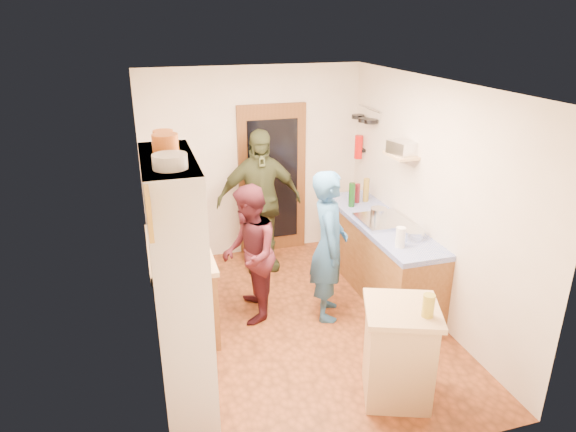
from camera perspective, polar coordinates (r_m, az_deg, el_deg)
name	(u,v)px	position (r m, az deg, el deg)	size (l,w,h in m)	color
floor	(298,324)	(5.83, 1.11, -11.89)	(3.00, 4.00, 0.02)	brown
ceiling	(300,82)	(4.90, 1.33, 14.61)	(3.00, 4.00, 0.02)	silver
wall_back	(254,163)	(7.07, -3.82, 5.87)	(3.00, 0.02, 2.60)	silver
wall_front	(391,318)	(3.57, 11.35, -11.10)	(3.00, 0.02, 2.60)	silver
wall_left	(146,231)	(5.00, -15.50, -1.62)	(0.02, 4.00, 2.60)	silver
wall_right	(430,200)	(5.84, 15.46, 1.74)	(0.02, 4.00, 2.60)	silver
door_frame	(272,180)	(7.16, -1.75, 4.03)	(0.95, 0.06, 2.10)	brown
door_glass	(273,181)	(7.13, -1.67, 3.95)	(0.70, 0.02, 1.70)	black
hutch_body	(179,287)	(4.37, -12.06, -7.70)	(0.40, 1.20, 2.20)	white
hutch_top_shelf	(167,160)	(3.97, -13.26, 6.07)	(0.40, 1.14, 0.04)	white
plate_stack	(170,161)	(3.66, -12.99, 5.94)	(0.24, 0.24, 0.10)	white
orange_pot_a	(165,145)	(4.03, -13.47, 7.73)	(0.20, 0.20, 0.16)	orange
orange_pot_b	(163,139)	(4.24, -13.68, 8.29)	(0.16, 0.16, 0.14)	orange
left_counter_base	(182,286)	(5.79, -11.74, -7.59)	(0.60, 1.40, 0.85)	brown
left_counter_top	(178,248)	(5.59, -12.08, -3.55)	(0.64, 1.44, 0.05)	#D8AD7B
toaster	(188,258)	(5.08, -11.08, -4.62)	(0.25, 0.17, 0.19)	white
kettle	(173,243)	(5.48, -12.62, -2.91)	(0.14, 0.14, 0.16)	white
orange_bowl	(184,237)	(5.68, -11.46, -2.30)	(0.20, 0.20, 0.09)	orange
chopping_board	(175,224)	(6.16, -12.48, -0.82)	(0.30, 0.22, 0.03)	#D8AD7B
right_counter_base	(378,256)	(6.43, 10.02, -4.45)	(0.60, 2.20, 0.84)	brown
right_counter_top	(381,223)	(6.25, 10.28, -0.74)	(0.62, 2.22, 0.06)	#112AA2
hob	(383,220)	(6.18, 10.54, -0.49)	(0.55, 0.58, 0.04)	silver
pot_on_hob	(378,213)	(6.16, 10.02, 0.30)	(0.20, 0.20, 0.13)	silver
bottle_a	(352,195)	(6.58, 7.10, 2.35)	(0.08, 0.08, 0.31)	#143F14
bottle_b	(357,193)	(6.74, 7.73, 2.52)	(0.06, 0.06, 0.25)	#591419
bottle_c	(366,190)	(6.80, 8.67, 2.89)	(0.08, 0.08, 0.31)	olive
paper_towel	(400,237)	(5.53, 12.38, -2.33)	(0.10, 0.10, 0.22)	white
mixing_bowl	(413,234)	(5.81, 13.69, -1.92)	(0.26, 0.26, 0.10)	silver
island_base	(398,355)	(4.73, 12.15, -14.85)	(0.55, 0.55, 0.86)	#D8AD7B
island_top	(403,310)	(4.48, 12.61, -10.15)	(0.62, 0.62, 0.05)	#D8AD7B
cutting_board	(396,306)	(4.51, 11.90, -9.71)	(0.35, 0.28, 0.02)	white
oil_jar	(428,306)	(4.35, 15.33, -9.58)	(0.10, 0.10, 0.20)	#AD9E2D
pan_rail	(370,109)	(6.93, 9.07, 11.70)	(0.02, 0.02, 0.65)	silver
pan_hang_a	(371,121)	(6.77, 9.18, 10.35)	(0.18, 0.18, 0.05)	black
pan_hang_b	(364,120)	(6.95, 8.45, 10.51)	(0.16, 0.16, 0.05)	black
pan_hang_c	(358,117)	(7.13, 7.78, 10.89)	(0.17, 0.17, 0.05)	black
wall_shelf	(401,155)	(6.03, 12.47, 6.60)	(0.26, 0.42, 0.03)	#D8AD7B
radio	(402,148)	(6.00, 12.54, 7.43)	(0.22, 0.30, 0.15)	silver
ext_bracket	(362,150)	(7.21, 8.27, 7.24)	(0.06, 0.10, 0.04)	black
fire_extinguisher	(359,147)	(7.17, 7.85, 7.60)	(0.11, 0.11, 0.32)	red
picture_frame	(149,213)	(3.29, -15.19, 0.28)	(0.03, 0.25, 0.30)	gold
person_hob	(332,247)	(5.59, 4.90, -3.44)	(0.62, 0.41, 1.70)	#2A598E
person_left	(252,253)	(5.62, -4.07, -4.10)	(0.75, 0.59, 1.55)	#451720
person_back	(260,201)	(6.64, -3.08, 1.64)	(1.11, 0.46, 1.89)	#33381F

